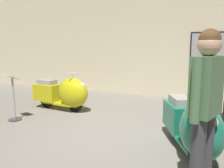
# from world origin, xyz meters

# --- Properties ---
(ground_plane) EXTENTS (60.00, 60.00, 0.00)m
(ground_plane) POSITION_xyz_m (0.00, 0.00, 0.00)
(ground_plane) COLOR slate
(showroom_back_wall) EXTENTS (18.00, 0.24, 3.64)m
(showroom_back_wall) POSITION_xyz_m (0.01, 3.98, 1.82)
(showroom_back_wall) COLOR beige
(showroom_back_wall) RESTS_ON ground
(scooter_0) EXTENTS (1.61, 0.57, 0.97)m
(scooter_0) POSITION_xyz_m (-1.55, 1.31, 0.44)
(scooter_0) COLOR black
(scooter_0) RESTS_ON ground
(scooter_1) EXTENTS (1.10, 1.66, 0.99)m
(scooter_1) POSITION_xyz_m (1.58, 0.02, 0.45)
(scooter_1) COLOR black
(scooter_1) RESTS_ON ground
(visitor_0) EXTENTS (0.38, 0.57, 1.77)m
(visitor_0) POSITION_xyz_m (1.73, -0.81, 1.03)
(visitor_0) COLOR black
(visitor_0) RESTS_ON ground
(info_stanchion) EXTENTS (0.37, 0.30, 1.01)m
(info_stanchion) POSITION_xyz_m (-2.11, 0.22, 0.42)
(info_stanchion) COLOR #333338
(info_stanchion) RESTS_ON ground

